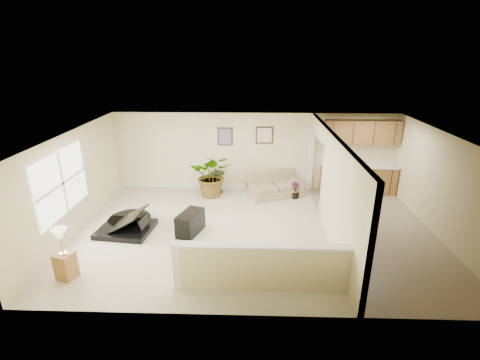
{
  "coord_description": "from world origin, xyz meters",
  "views": [
    {
      "loc": [
        -0.12,
        -7.83,
        4.32
      ],
      "look_at": [
        -0.39,
        0.4,
        1.24
      ],
      "focal_mm": 26.0,
      "sensor_mm": 36.0,
      "label": 1
    }
  ],
  "objects_px": {
    "piano_bench": "(190,223)",
    "loveseat": "(275,184)",
    "piano": "(125,211)",
    "accent_table": "(217,180)",
    "palm_plant": "(213,175)",
    "lamp_stand": "(64,258)",
    "small_plant": "(295,191)"
  },
  "relations": [
    {
      "from": "loveseat",
      "to": "palm_plant",
      "type": "distance_m",
      "value": 1.98
    },
    {
      "from": "piano",
      "to": "accent_table",
      "type": "height_order",
      "value": "piano"
    },
    {
      "from": "accent_table",
      "to": "palm_plant",
      "type": "distance_m",
      "value": 0.39
    },
    {
      "from": "palm_plant",
      "to": "lamp_stand",
      "type": "xyz_separation_m",
      "value": [
        -2.5,
        -4.33,
        -0.21
      ]
    },
    {
      "from": "loveseat",
      "to": "palm_plant",
      "type": "bearing_deg",
      "value": 164.43
    },
    {
      "from": "accent_table",
      "to": "small_plant",
      "type": "height_order",
      "value": "accent_table"
    },
    {
      "from": "piano_bench",
      "to": "small_plant",
      "type": "height_order",
      "value": "piano_bench"
    },
    {
      "from": "loveseat",
      "to": "lamp_stand",
      "type": "distance_m",
      "value": 6.31
    },
    {
      "from": "piano",
      "to": "accent_table",
      "type": "relative_size",
      "value": 2.47
    },
    {
      "from": "loveseat",
      "to": "lamp_stand",
      "type": "xyz_separation_m",
      "value": [
        -4.44,
        -4.48,
        0.12
      ]
    },
    {
      "from": "piano_bench",
      "to": "palm_plant",
      "type": "height_order",
      "value": "palm_plant"
    },
    {
      "from": "piano_bench",
      "to": "small_plant",
      "type": "xyz_separation_m",
      "value": [
        2.87,
        2.32,
        -0.06
      ]
    },
    {
      "from": "piano_bench",
      "to": "lamp_stand",
      "type": "relative_size",
      "value": 0.75
    },
    {
      "from": "piano_bench",
      "to": "small_plant",
      "type": "distance_m",
      "value": 3.69
    },
    {
      "from": "piano",
      "to": "accent_table",
      "type": "bearing_deg",
      "value": 56.86
    },
    {
      "from": "accent_table",
      "to": "palm_plant",
      "type": "bearing_deg",
      "value": -113.35
    },
    {
      "from": "accent_table",
      "to": "loveseat",
      "type": "bearing_deg",
      "value": -4.0
    },
    {
      "from": "palm_plant",
      "to": "lamp_stand",
      "type": "relative_size",
      "value": 1.25
    },
    {
      "from": "piano",
      "to": "piano_bench",
      "type": "distance_m",
      "value": 1.71
    },
    {
      "from": "palm_plant",
      "to": "accent_table",
      "type": "bearing_deg",
      "value": 66.65
    },
    {
      "from": "loveseat",
      "to": "small_plant",
      "type": "distance_m",
      "value": 0.68
    },
    {
      "from": "piano",
      "to": "palm_plant",
      "type": "xyz_separation_m",
      "value": [
        2.0,
        2.28,
        0.17
      ]
    },
    {
      "from": "piano_bench",
      "to": "lamp_stand",
      "type": "distance_m",
      "value": 2.91
    },
    {
      "from": "piano_bench",
      "to": "small_plant",
      "type": "bearing_deg",
      "value": 38.95
    },
    {
      "from": "piano_bench",
      "to": "lamp_stand",
      "type": "bearing_deg",
      "value": -138.85
    },
    {
      "from": "palm_plant",
      "to": "lamp_stand",
      "type": "distance_m",
      "value": 5.0
    },
    {
      "from": "accent_table",
      "to": "palm_plant",
      "type": "xyz_separation_m",
      "value": [
        -0.12,
        -0.28,
        0.25
      ]
    },
    {
      "from": "piano",
      "to": "small_plant",
      "type": "relative_size",
      "value": 3.24
    },
    {
      "from": "palm_plant",
      "to": "loveseat",
      "type": "bearing_deg",
      "value": 4.48
    },
    {
      "from": "piano_bench",
      "to": "loveseat",
      "type": "bearing_deg",
      "value": 48.74
    },
    {
      "from": "piano_bench",
      "to": "loveseat",
      "type": "xyz_separation_m",
      "value": [
        2.26,
        2.57,
        0.07
      ]
    },
    {
      "from": "loveseat",
      "to": "lamp_stand",
      "type": "relative_size",
      "value": 1.74
    }
  ]
}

